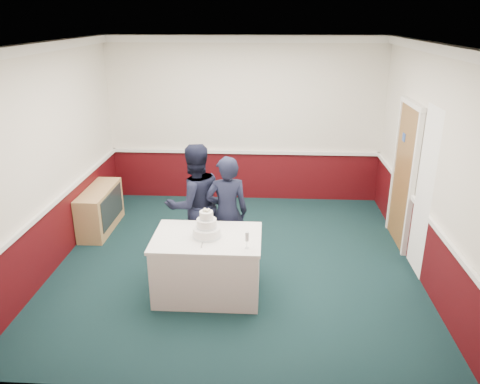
# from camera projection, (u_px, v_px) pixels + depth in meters

# --- Properties ---
(ground) EXTENTS (5.00, 5.00, 0.00)m
(ground) POSITION_uv_depth(u_px,v_px,m) (236.00, 261.00, 6.73)
(ground) COLOR black
(ground) RESTS_ON ground
(room_shell) EXTENTS (5.00, 5.00, 3.00)m
(room_shell) POSITION_uv_depth(u_px,v_px,m) (244.00, 117.00, 6.60)
(room_shell) COLOR silver
(room_shell) RESTS_ON ground
(sideboard) EXTENTS (0.41, 1.20, 0.70)m
(sideboard) POSITION_uv_depth(u_px,v_px,m) (100.00, 209.00, 7.61)
(sideboard) COLOR tan
(sideboard) RESTS_ON ground
(cake_table) EXTENTS (1.32, 0.92, 0.79)m
(cake_table) POSITION_uv_depth(u_px,v_px,m) (208.00, 264.00, 5.83)
(cake_table) COLOR white
(cake_table) RESTS_ON ground
(wedding_cake) EXTENTS (0.35, 0.35, 0.36)m
(wedding_cake) POSITION_uv_depth(u_px,v_px,m) (207.00, 228.00, 5.65)
(wedding_cake) COLOR white
(wedding_cake) RESTS_ON cake_table
(cake_knife) EXTENTS (0.02, 0.22, 0.00)m
(cake_knife) POSITION_uv_depth(u_px,v_px,m) (202.00, 244.00, 5.51)
(cake_knife) COLOR silver
(cake_knife) RESTS_ON cake_table
(champagne_flute) EXTENTS (0.05, 0.05, 0.21)m
(champagne_flute) POSITION_uv_depth(u_px,v_px,m) (247.00, 237.00, 5.36)
(champagne_flute) COLOR silver
(champagne_flute) RESTS_ON cake_table
(person_man) EXTENTS (1.05, 0.98, 1.72)m
(person_man) POSITION_uv_depth(u_px,v_px,m) (195.00, 204.00, 6.47)
(person_man) COLOR black
(person_man) RESTS_ON ground
(person_woman) EXTENTS (0.65, 0.49, 1.60)m
(person_woman) POSITION_uv_depth(u_px,v_px,m) (227.00, 213.00, 6.34)
(person_woman) COLOR black
(person_woman) RESTS_ON ground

